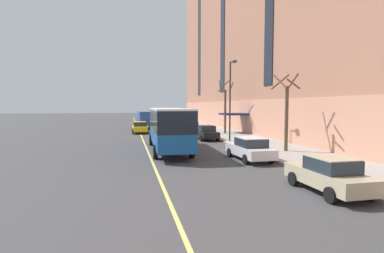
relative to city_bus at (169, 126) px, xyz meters
name	(u,v)px	position (x,y,z in m)	size (l,w,h in m)	color
ground_plane	(169,154)	(-0.20, -1.54, -2.04)	(260.00, 260.00, 0.00)	#424244
sidewalk	(264,145)	(9.11, 1.46, -1.96)	(5.81, 160.00, 0.15)	#9E9B93
city_bus	(169,126)	(0.00, 0.00, 0.00)	(3.13, 11.42, 3.50)	#19569E
parked_car_champagne_0	(173,121)	(4.98, 31.28, -1.26)	(2.07, 4.42, 1.56)	#BCAD89
parked_car_green_1	(182,124)	(4.94, 21.39, -1.25)	(2.00, 4.73, 1.56)	#23603D
parked_car_navy_2	(191,128)	(4.97, 14.76, -1.25)	(2.00, 4.77, 1.56)	navy
parked_car_black_3	(206,133)	(5.01, 7.28, -1.25)	(2.11, 4.64, 1.56)	black
parked_car_champagne_5	(329,175)	(5.15, -13.05, -1.26)	(1.96, 4.23, 1.56)	#BCAD89
parked_car_white_6	(250,149)	(4.89, -5.14, -1.25)	(2.08, 4.66, 1.56)	silver
box_truck	(145,119)	(-0.56, 23.99, -0.44)	(2.55, 6.98, 2.76)	#285199
taxi_cab	(140,127)	(-1.74, 16.53, -1.26)	(2.08, 4.38, 1.56)	yellow
street_tree_mid_block	(286,111)	(8.92, -2.74, 1.27)	(1.85, 1.95, 6.12)	brown
street_tree_far_uptown	(225,107)	(8.94, 12.52, 1.48)	(1.75, 1.70, 6.90)	brown
street_lamp	(231,93)	(6.80, 4.31, 2.88)	(0.36, 1.48, 7.93)	#2D2D30
lane_centerline	(147,149)	(-1.70, 1.46, -2.03)	(0.16, 140.00, 0.01)	#E0D66B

